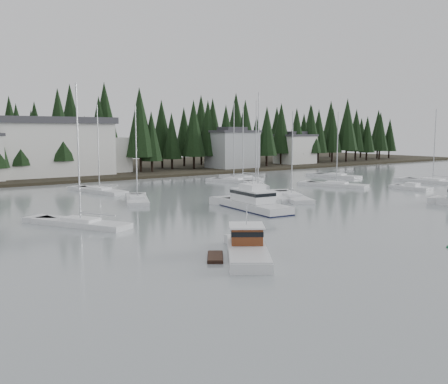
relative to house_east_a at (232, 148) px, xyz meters
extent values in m
cube|color=black|center=(-36.00, 19.00, -4.90)|extent=(240.00, 54.00, 1.00)
cube|color=#999EA0|center=(0.00, 0.00, -0.40)|extent=(10.00, 8.00, 8.00)
cube|color=#38383D|center=(0.00, 0.00, 3.85)|extent=(10.60, 8.48, 0.50)
cube|color=#38383D|center=(0.00, 0.00, 4.45)|extent=(5.50, 4.40, 0.80)
cube|color=silver|center=(22.00, 2.00, -0.90)|extent=(9.00, 7.00, 7.00)
cube|color=#38383D|center=(22.00, 2.00, 2.85)|extent=(9.54, 7.42, 0.50)
cube|color=#38383D|center=(22.00, 2.00, 3.45)|extent=(4.95, 3.85, 0.80)
cube|color=silver|center=(-41.00, 4.00, 0.60)|extent=(24.00, 10.00, 10.00)
cube|color=#38383D|center=(-41.00, 4.00, 5.90)|extent=(25.00, 11.00, 1.20)
cube|color=silver|center=(-29.00, 6.00, -0.90)|extent=(10.00, 8.00, 7.00)
cube|color=silver|center=(-48.07, -64.53, -4.81)|extent=(6.93, 8.17, 1.17)
cube|color=silver|center=(-48.07, -64.53, -4.18)|extent=(6.79, 8.01, 0.11)
cube|color=#47230E|center=(-47.13, -63.21, -3.55)|extent=(3.22, 3.27, 1.26)
cube|color=white|center=(-47.13, -63.21, -2.88)|extent=(3.63, 3.69, 0.11)
cube|color=black|center=(-47.13, -63.21, -3.30)|extent=(3.29, 3.34, 0.36)
cylinder|color=#A5A8AD|center=(-47.13, -63.21, -2.11)|extent=(0.08, 0.08, 1.44)
cube|color=black|center=(-49.91, -63.21, -4.95)|extent=(2.56, 2.98, 0.50)
cube|color=silver|center=(-33.88, -48.39, -4.76)|extent=(4.29, 10.61, 1.50)
cube|color=black|center=(-33.88, -48.39, -4.88)|extent=(4.33, 10.66, 0.21)
cube|color=white|center=(-33.82, -47.88, -3.31)|extent=(3.18, 5.62, 1.36)
cube|color=black|center=(-33.82, -47.88, -2.98)|extent=(3.25, 5.68, 0.38)
cube|color=white|center=(-33.82, -47.88, -2.32)|extent=(2.20, 2.88, 0.61)
cylinder|color=#A5A8AD|center=(-33.82, -47.88, -1.57)|extent=(0.10, 0.10, 1.03)
cube|color=silver|center=(-41.36, -22.39, -4.93)|extent=(4.47, 11.09, 1.05)
cube|color=white|center=(-41.36, -22.39, -4.28)|extent=(2.40, 3.94, 0.30)
cylinder|color=#A5A8AD|center=(-41.36, -22.39, 1.59)|extent=(0.14, 0.14, 11.99)
cube|color=silver|center=(-41.44, -34.52, -4.93)|extent=(6.03, 9.21, 1.05)
cube|color=white|center=(-41.44, -34.52, -4.28)|extent=(2.89, 3.51, 0.30)
cylinder|color=#A5A8AD|center=(-41.44, -34.52, 1.35)|extent=(0.14, 0.14, 11.52)
cube|color=silver|center=(-16.70, -22.29, -4.93)|extent=(5.45, 8.43, 1.05)
cube|color=white|center=(-16.70, -22.29, -4.28)|extent=(2.72, 3.22, 0.30)
cylinder|color=#A5A8AD|center=(-16.70, -22.29, 2.11)|extent=(0.14, 0.14, 13.03)
cube|color=silver|center=(9.96, -43.65, -4.93)|extent=(3.41, 10.17, 1.05)
cube|color=white|center=(9.96, -43.65, -4.28)|extent=(2.23, 3.50, 0.30)
cylinder|color=#A5A8AD|center=(9.96, -43.65, 1.62)|extent=(0.14, 0.14, 12.05)
cube|color=silver|center=(-28.08, -42.12, -4.93)|extent=(5.40, 9.27, 1.05)
cube|color=white|center=(-28.08, -42.12, -4.28)|extent=(2.71, 3.46, 0.30)
cylinder|color=#A5A8AD|center=(-28.08, -42.12, 2.17)|extent=(0.14, 0.14, 13.16)
cube|color=silver|center=(-52.97, -45.83, -4.93)|extent=(6.87, 10.24, 1.05)
cube|color=white|center=(-52.97, -45.83, -4.28)|extent=(3.12, 3.89, 0.30)
cylinder|color=#A5A8AD|center=(-52.97, -45.83, 1.92)|extent=(0.14, 0.14, 12.65)
cube|color=silver|center=(4.68, -26.89, -4.93)|extent=(4.08, 9.78, 1.05)
cube|color=white|center=(4.68, -26.89, -4.28)|extent=(2.42, 3.46, 0.30)
cylinder|color=#A5A8AD|center=(4.68, -26.89, 0.63)|extent=(0.14, 0.14, 10.07)
cube|color=silver|center=(-7.75, -37.62, -4.93)|extent=(6.07, 10.18, 1.05)
cube|color=white|center=(-7.75, -37.62, -4.28)|extent=(3.00, 3.82, 0.30)
cylinder|color=#A5A8AD|center=(-7.75, -37.62, 1.28)|extent=(0.14, 0.14, 11.37)
cube|color=silver|center=(-18.24, -30.01, -4.93)|extent=(6.37, 8.74, 1.05)
cube|color=white|center=(-18.24, -30.01, -4.28)|extent=(2.99, 3.42, 0.30)
cylinder|color=#A5A8AD|center=(-18.24, -30.01, 2.13)|extent=(0.14, 0.14, 13.06)
cube|color=silver|center=(-12.27, -19.26, -4.93)|extent=(2.67, 8.98, 1.05)
cube|color=white|center=(-12.27, -19.26, -4.28)|extent=(1.81, 3.07, 0.30)
cylinder|color=#A5A8AD|center=(-12.27, -19.26, 2.15)|extent=(0.14, 0.14, 13.12)
cube|color=silver|center=(-23.84, -43.92, -4.93)|extent=(7.29, 10.82, 1.05)
cube|color=white|center=(-23.84, -43.92, -4.28)|extent=(3.36, 4.12, 0.30)
cylinder|color=#A5A8AD|center=(-23.84, -43.92, 1.02)|extent=(0.14, 0.14, 10.85)
cube|color=silver|center=(-26.55, -43.29, -4.85)|extent=(2.38, 6.10, 0.90)
cube|color=white|center=(-26.55, -43.29, -4.15)|extent=(1.55, 1.98, 0.55)
cube|color=silver|center=(-1.74, -47.30, -4.85)|extent=(2.48, 5.80, 0.90)
cube|color=white|center=(-1.74, -47.30, -4.15)|extent=(1.58, 1.90, 0.55)
camera|label=1|loc=(-69.51, -90.71, 3.89)|focal=40.00mm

